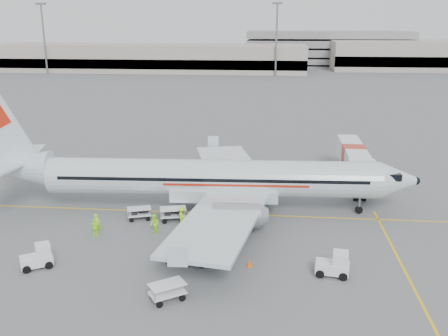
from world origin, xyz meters
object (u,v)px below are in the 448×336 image
at_px(jet_bridge, 353,165).
at_px(tug_aft, 36,256).
at_px(aircraft, 213,154).
at_px(tug_mid, 209,247).
at_px(tug_fore, 332,263).
at_px(belt_loader, 188,247).

bearing_deg(jet_bridge, tug_aft, -138.46).
height_order(aircraft, tug_mid, aircraft).
distance_m(jet_bridge, tug_mid, 23.39).
xyz_separation_m(aircraft, jet_bridge, (14.09, 9.72, -3.43)).
relative_size(tug_fore, tug_mid, 0.99).
bearing_deg(tug_mid, jet_bridge, 63.62).
bearing_deg(jet_bridge, tug_mid, -123.88).
relative_size(aircraft, belt_loader, 8.94).
xyz_separation_m(tug_fore, tug_mid, (-8.84, 1.79, 0.01)).
bearing_deg(tug_aft, aircraft, 16.40).
bearing_deg(aircraft, tug_fore, -52.02).
relative_size(belt_loader, tug_aft, 2.03).
relative_size(aircraft, jet_bridge, 2.54).
bearing_deg(tug_mid, tug_aft, -159.21).
bearing_deg(tug_aft, jet_bridge, 9.88).
relative_size(jet_bridge, tug_mid, 6.75).
bearing_deg(jet_bridge, belt_loader, -125.52).
distance_m(tug_mid, tug_aft, 12.42).
height_order(jet_bridge, tug_mid, jet_bridge).
distance_m(jet_bridge, tug_aft, 33.57).
bearing_deg(belt_loader, jet_bridge, 60.97).
bearing_deg(tug_fore, aircraft, 139.11).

